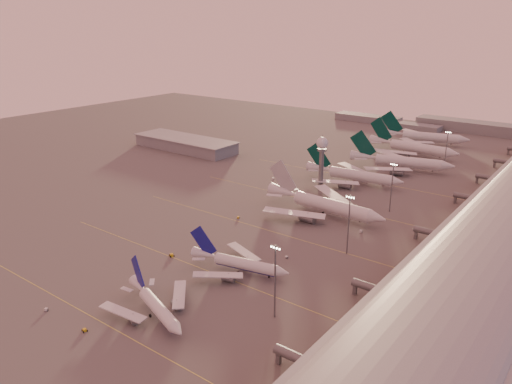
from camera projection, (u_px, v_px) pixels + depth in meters
The scene contains 26 objects.
ground at pixel (151, 266), 191.38m from camera, with size 700.00×700.00×0.00m, color #4E4B4B.
taxiway_markings at pixel (296, 237), 216.49m from camera, with size 180.00×185.25×0.02m.
hangar at pixel (185, 144), 364.08m from camera, with size 82.00×27.00×8.50m.
radar_tower at pixel (322, 153), 272.25m from camera, with size 6.40×6.40×31.10m.
mast_a at pixel (275, 278), 153.82m from camera, with size 3.60×0.56×25.00m.
mast_b at pixel (349, 222), 197.02m from camera, with size 3.60×0.56×25.00m.
mast_c at pixel (392, 185), 241.36m from camera, with size 3.60×0.56×25.00m.
mast_d at pixel (446, 149), 310.39m from camera, with size 3.60×0.56×25.00m.
distant_horizon at pixel (437, 124), 433.89m from camera, with size 165.00×37.50×9.00m.
narrowbody_near at pixel (156, 307), 157.97m from camera, with size 36.74×28.81×14.94m.
narrowbody_mid at pixel (239, 265), 185.16m from camera, with size 40.34×31.87×15.93m.
widebody_white at pixel (324, 207), 240.31m from camera, with size 65.87×52.66×23.16m.
greentail_a at pixel (354, 177), 287.42m from camera, with size 59.03×47.47×21.45m.
greentail_b at pixel (401, 164), 312.81m from camera, with size 63.76×50.89×23.57m.
greentail_c at pixel (413, 149), 348.18m from camera, with size 65.95×53.17×23.94m.
greentail_d at pixel (424, 139), 379.67m from camera, with size 64.82×51.70×24.01m.
gsv_truck_a at pixel (47, 308), 161.07m from camera, with size 5.22×4.06×2.02m.
gsv_tug_near at pixel (85, 330), 150.56m from camera, with size 2.68×3.58×0.91m.
gsv_catering_a at pixel (279, 342), 142.68m from camera, with size 4.94×3.61×3.71m.
gsv_tug_mid at pixel (172, 255), 198.55m from camera, with size 4.59×3.86×1.13m.
gsv_truck_b at pixel (287, 256), 196.72m from camera, with size 4.96×2.83×1.89m.
gsv_truck_c at pixel (239, 216), 236.79m from camera, with size 5.40×3.38×2.05m.
gsv_catering_b at pixel (362, 228), 220.56m from camera, with size 5.92×3.46×4.56m.
gsv_tug_far at pixel (333, 199), 262.25m from camera, with size 3.82×4.24×1.04m.
gsv_truck_d at pixel (273, 178), 295.46m from camera, with size 3.45×6.00×2.29m.
gsv_tug_hangar at pixel (399, 181), 291.05m from camera, with size 3.79×2.45×1.04m.
Camera 1 is at (135.89, -112.68, 88.85)m, focal length 35.00 mm.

